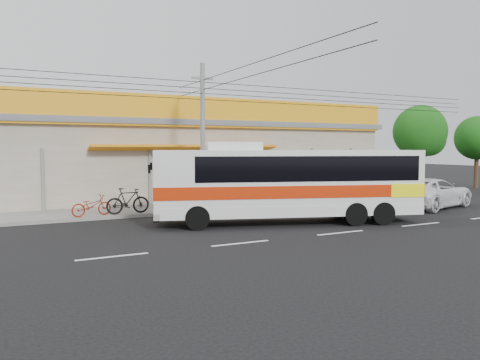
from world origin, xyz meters
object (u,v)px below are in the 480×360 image
object	(u,v)px
motorbike_red	(91,206)
utility_pole	(203,90)
white_car	(430,193)
tree_far	(479,139)
coach_bus	(292,180)
tree_near	(422,133)
motorbike_dark	(128,201)

from	to	relation	value
motorbike_red	utility_pole	world-z (taller)	utility_pole
white_car	tree_far	world-z (taller)	tree_far
coach_bus	white_car	world-z (taller)	coach_bus
tree_near	coach_bus	bearing A→B (deg)	-154.79
motorbike_red	white_car	distance (m)	16.37
motorbike_dark	coach_bus	bearing A→B (deg)	-131.88
motorbike_dark	utility_pole	size ratio (longest dim) A/B	0.06
motorbike_red	motorbike_dark	bearing A→B (deg)	-101.80
tree_near	tree_far	distance (m)	6.01
coach_bus	tree_far	world-z (taller)	tree_far
utility_pole	tree_near	bearing A→B (deg)	9.99
motorbike_dark	utility_pole	world-z (taller)	utility_pole
motorbike_dark	utility_pole	distance (m)	5.95
white_car	tree_far	bearing A→B (deg)	-77.78
tree_near	motorbike_dark	bearing A→B (deg)	-172.95
utility_pole	tree_near	world-z (taller)	utility_pole
motorbike_red	utility_pole	xyz separation A→B (m)	(4.86, -0.50, 5.03)
coach_bus	white_car	distance (m)	9.08
tree_near	utility_pole	bearing A→B (deg)	-170.01
motorbike_red	motorbike_dark	distance (m)	1.54
motorbike_red	tree_near	world-z (taller)	tree_near
white_car	tree_near	world-z (taller)	tree_near
utility_pole	white_car	bearing A→B (deg)	-15.92
motorbike_dark	tree_far	distance (m)	26.96
white_car	tree_far	distance (m)	14.07
motorbike_dark	utility_pole	bearing A→B (deg)	-100.17
coach_bus	motorbike_red	xyz separation A→B (m)	(-6.98, 4.61, -1.14)
utility_pole	motorbike_red	bearing A→B (deg)	174.13
white_car	tree_far	xyz separation A→B (m)	(12.25, 6.28, 2.88)
tree_near	tree_far	size ratio (longest dim) A/B	1.10
coach_bus	utility_pole	size ratio (longest dim) A/B	0.31
tree_near	motorbike_red	bearing A→B (deg)	-173.44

